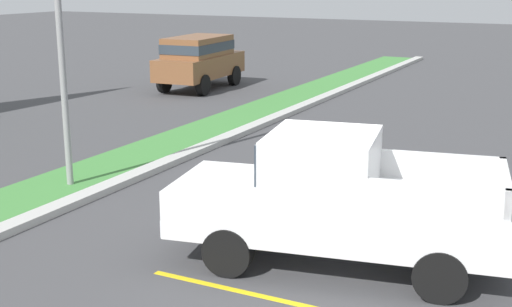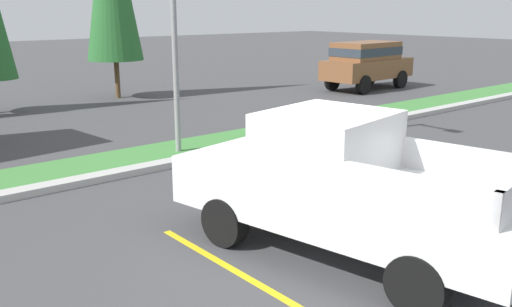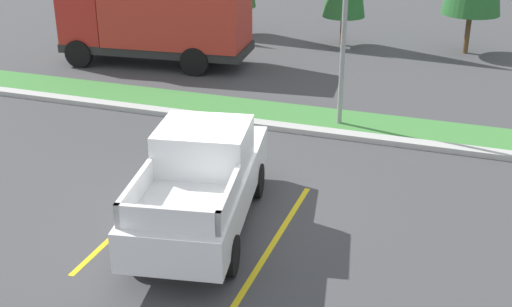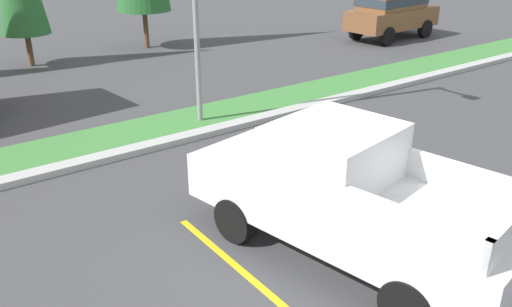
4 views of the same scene
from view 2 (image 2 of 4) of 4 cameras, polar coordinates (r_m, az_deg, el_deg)
ground_plane at (r=9.03m, az=5.97°, el=-8.44°), size 120.00×120.00×0.00m
parking_line_near at (r=7.50m, az=0.54°, el=-13.40°), size 0.12×4.80×0.01m
parking_line_far at (r=9.61m, az=14.93°, el=-7.40°), size 0.12×4.80×0.01m
curb_strip at (r=12.80m, az=-10.18°, el=-1.26°), size 56.00×0.40×0.15m
grass_median at (r=13.75m, az=-12.44°, el=-0.46°), size 56.00×1.80×0.06m
pickup_truck_main at (r=8.13m, az=8.67°, el=-3.37°), size 2.82×5.48×2.10m
suv_distant at (r=25.64m, az=11.29°, el=9.23°), size 4.71×2.18×2.10m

